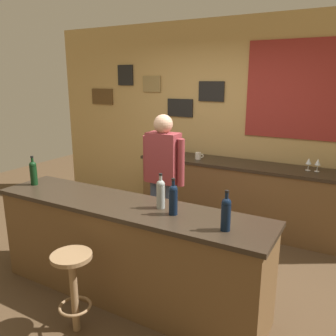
# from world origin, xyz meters

# --- Properties ---
(ground_plane) EXTENTS (10.00, 10.00, 0.00)m
(ground_plane) POSITION_xyz_m (0.00, 0.00, 0.00)
(ground_plane) COLOR #4C3823
(back_wall) EXTENTS (6.00, 0.09, 2.80)m
(back_wall) POSITION_xyz_m (0.02, 2.03, 1.42)
(back_wall) COLOR tan
(back_wall) RESTS_ON ground_plane
(bar_counter) EXTENTS (2.65, 0.60, 0.92)m
(bar_counter) POSITION_xyz_m (0.00, -0.40, 0.46)
(bar_counter) COLOR brown
(bar_counter) RESTS_ON ground_plane
(side_counter) EXTENTS (2.85, 0.56, 0.90)m
(side_counter) POSITION_xyz_m (0.40, 1.65, 0.45)
(side_counter) COLOR brown
(side_counter) RESTS_ON ground_plane
(bartender) EXTENTS (0.52, 0.21, 1.62)m
(bartender) POSITION_xyz_m (-0.14, 0.52, 0.94)
(bartender) COLOR #384766
(bartender) RESTS_ON ground_plane
(bar_stool) EXTENTS (0.32, 0.32, 0.68)m
(bar_stool) POSITION_xyz_m (-0.09, -0.99, 0.46)
(bar_stool) COLOR olive
(bar_stool) RESTS_ON ground_plane
(wine_bottle_a) EXTENTS (0.07, 0.07, 0.31)m
(wine_bottle_a) POSITION_xyz_m (-1.16, -0.40, 1.06)
(wine_bottle_a) COLOR black
(wine_bottle_a) RESTS_ON bar_counter
(wine_bottle_b) EXTENTS (0.07, 0.07, 0.31)m
(wine_bottle_b) POSITION_xyz_m (0.33, -0.33, 1.06)
(wine_bottle_b) COLOR #999E99
(wine_bottle_b) RESTS_ON bar_counter
(wine_bottle_c) EXTENTS (0.07, 0.07, 0.31)m
(wine_bottle_c) POSITION_xyz_m (0.49, -0.40, 1.06)
(wine_bottle_c) COLOR black
(wine_bottle_c) RESTS_ON bar_counter
(wine_bottle_d) EXTENTS (0.07, 0.07, 0.31)m
(wine_bottle_d) POSITION_xyz_m (0.97, -0.49, 1.06)
(wine_bottle_d) COLOR black
(wine_bottle_d) RESTS_ON bar_counter
(wine_glass_a) EXTENTS (0.07, 0.07, 0.16)m
(wine_glass_a) POSITION_xyz_m (-0.85, 1.70, 1.01)
(wine_glass_a) COLOR silver
(wine_glass_a) RESTS_ON side_counter
(wine_glass_b) EXTENTS (0.07, 0.07, 0.16)m
(wine_glass_b) POSITION_xyz_m (-0.60, 1.69, 1.01)
(wine_glass_b) COLOR silver
(wine_glass_b) RESTS_ON side_counter
(wine_glass_c) EXTENTS (0.07, 0.07, 0.16)m
(wine_glass_c) POSITION_xyz_m (1.22, 1.70, 1.01)
(wine_glass_c) COLOR silver
(wine_glass_c) RESTS_ON side_counter
(wine_glass_d) EXTENTS (0.07, 0.07, 0.16)m
(wine_glass_d) POSITION_xyz_m (1.33, 1.70, 1.01)
(wine_glass_d) COLOR silver
(wine_glass_d) RESTS_ON side_counter
(coffee_mug) EXTENTS (0.12, 0.08, 0.09)m
(coffee_mug) POSITION_xyz_m (-0.20, 1.59, 0.95)
(coffee_mug) COLOR silver
(coffee_mug) RESTS_ON side_counter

